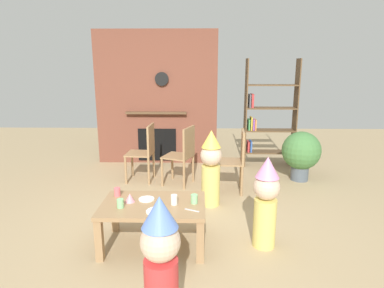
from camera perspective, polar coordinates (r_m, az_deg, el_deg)
ground_plane at (r=3.84m, az=-2.44°, el=-14.11°), size 12.00×12.00×0.00m
brick_fireplace_feature at (r=6.08m, az=-6.15°, el=7.85°), size 2.20×0.28×2.40m
bookshelf at (r=5.99m, az=12.79°, el=4.51°), size 0.90×0.28×1.90m
coffee_table at (r=3.35m, az=-6.74°, el=-11.33°), size 1.03×0.67×0.45m
paper_cup_near_left at (r=3.28m, az=0.40°, el=-9.52°), size 0.07×0.07×0.09m
paper_cup_near_right at (r=3.26m, az=-3.13°, el=-9.65°), size 0.06×0.06×0.10m
paper_cup_center at (r=3.26m, az=-12.35°, el=-10.05°), size 0.06×0.06×0.09m
paper_cup_far_left at (r=3.54m, az=-12.86°, el=-8.11°), size 0.06×0.06×0.09m
paper_plate_front at (r=3.13m, az=-6.08°, el=-11.56°), size 0.21×0.21×0.01m
paper_plate_rear at (r=3.41m, az=-7.91°, el=-9.46°), size 0.16×0.16×0.01m
birthday_cake_slice at (r=3.37m, az=-10.76°, el=-9.15°), size 0.10×0.10×0.09m
table_fork at (r=3.15m, az=0.00°, el=-11.45°), size 0.14×0.08×0.01m
child_with_cone_hat at (r=2.32m, az=-5.44°, el=-19.58°), size 0.27×0.27×0.97m
child_in_pink at (r=3.34m, az=12.72°, el=-9.48°), size 0.26×0.26×0.94m
child_by_the_chairs at (r=4.21m, az=3.31°, el=-3.88°), size 0.28×0.28×0.99m
dining_chair_left at (r=5.15m, az=-8.13°, el=-0.91°), size 0.43×0.43×0.90m
dining_chair_middle at (r=4.92m, az=-1.53°, el=-1.46°), size 0.52×0.52×0.90m
dining_chair_right at (r=4.71m, az=7.62°, el=-2.29°), size 0.43×0.43×0.90m
potted_plant_tall at (r=5.42m, az=18.45°, el=-1.37°), size 0.60×0.60×0.78m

